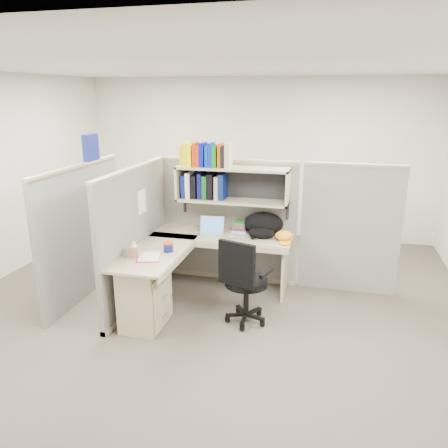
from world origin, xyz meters
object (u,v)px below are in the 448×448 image
(snack_canister, at_px, (168,247))
(desk, at_px, (167,279))
(backpack, at_px, (263,225))
(laptop, at_px, (211,226))
(task_chair, at_px, (244,294))

(snack_canister, bearing_deg, desk, -80.21)
(backpack, height_order, snack_canister, backpack)
(backpack, bearing_deg, desk, -137.46)
(desk, xyz_separation_m, backpack, (0.91, 0.91, 0.44))
(laptop, xyz_separation_m, snack_canister, (-0.29, -0.71, -0.05))
(snack_canister, distance_m, task_chair, 0.99)
(backpack, height_order, task_chair, backpack)
(laptop, height_order, backpack, backpack)
(desk, xyz_separation_m, task_chair, (0.87, 0.02, -0.09))
(laptop, xyz_separation_m, backpack, (0.64, 0.10, 0.04))
(laptop, bearing_deg, task_chair, -58.79)
(desk, height_order, laptop, laptop)
(snack_canister, bearing_deg, task_chair, -5.32)
(laptop, distance_m, task_chair, 1.10)
(desk, bearing_deg, snack_canister, 99.79)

